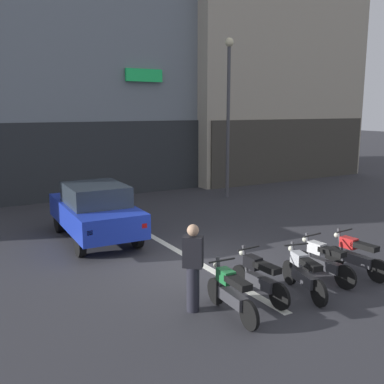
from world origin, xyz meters
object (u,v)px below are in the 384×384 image
(motorcycle_black_row_left_mid, at_px, (259,277))
(person_by_motorcycles, at_px, (193,267))
(car_blue_crossing_near, at_px, (95,210))
(motorcycle_green_row_leftmost, at_px, (231,292))
(motorcycle_red_row_rightmost, at_px, (355,255))
(street_lamp, at_px, (228,102))
(motorcycle_silver_row_centre, at_px, (303,273))
(motorcycle_white_row_right_mid, at_px, (323,260))

(motorcycle_black_row_left_mid, relative_size, person_by_motorcycles, 1.00)
(car_blue_crossing_near, distance_m, person_by_motorcycles, 5.36)
(motorcycle_green_row_leftmost, bearing_deg, motorcycle_red_row_rightmost, 4.02)
(motorcycle_black_row_left_mid, bearing_deg, street_lamp, 58.60)
(street_lamp, height_order, motorcycle_silver_row_centre, street_lamp)
(motorcycle_silver_row_centre, bearing_deg, motorcycle_black_row_left_mid, 162.20)
(motorcycle_green_row_leftmost, bearing_deg, motorcycle_silver_row_centre, 1.25)
(motorcycle_green_row_leftmost, bearing_deg, motorcycle_black_row_left_mid, 20.15)
(person_by_motorcycles, bearing_deg, street_lamp, 51.79)
(motorcycle_white_row_right_mid, relative_size, person_by_motorcycles, 1.00)
(motorcycle_black_row_left_mid, bearing_deg, motorcycle_green_row_leftmost, -159.85)
(street_lamp, xyz_separation_m, motorcycle_green_row_leftmost, (-6.27, -9.12, -3.54))
(motorcycle_red_row_rightmost, bearing_deg, motorcycle_green_row_leftmost, -175.98)
(car_blue_crossing_near, xyz_separation_m, motorcycle_white_row_right_mid, (3.31, -5.52, -0.43))
(street_lamp, height_order, motorcycle_green_row_leftmost, street_lamp)
(car_blue_crossing_near, bearing_deg, motorcycle_white_row_right_mid, -59.02)
(motorcycle_red_row_rightmost, xyz_separation_m, person_by_motorcycles, (-4.13, 0.27, 0.40))
(motorcycle_white_row_right_mid, bearing_deg, motorcycle_green_row_leftmost, -172.33)
(motorcycle_green_row_leftmost, bearing_deg, car_blue_crossing_near, 95.70)
(motorcycle_black_row_left_mid, height_order, motorcycle_silver_row_centre, same)
(motorcycle_green_row_leftmost, bearing_deg, person_by_motorcycles, 133.23)
(motorcycle_silver_row_centre, distance_m, motorcycle_white_row_right_mid, 0.96)
(motorcycle_red_row_rightmost, relative_size, person_by_motorcycles, 1.00)
(street_lamp, distance_m, motorcycle_black_row_left_mid, 10.89)
(motorcycle_red_row_rightmost, bearing_deg, person_by_motorcycles, 176.27)
(motorcycle_white_row_right_mid, bearing_deg, car_blue_crossing_near, 120.98)
(car_blue_crossing_near, xyz_separation_m, motorcycle_green_row_leftmost, (0.59, -5.88, -0.43))
(motorcycle_silver_row_centre, distance_m, motorcycle_red_row_rightmost, 1.83)
(motorcycle_silver_row_centre, relative_size, motorcycle_white_row_right_mid, 0.98)
(motorcycle_green_row_leftmost, xyz_separation_m, motorcycle_silver_row_centre, (1.82, 0.04, 0.00))
(motorcycle_silver_row_centre, bearing_deg, street_lamp, 63.88)
(car_blue_crossing_near, bearing_deg, motorcycle_black_row_left_mid, -74.93)
(motorcycle_white_row_right_mid, xyz_separation_m, motorcycle_red_row_rightmost, (0.91, -0.11, 0.00))
(motorcycle_red_row_rightmost, distance_m, person_by_motorcycles, 4.16)
(motorcycle_white_row_right_mid, bearing_deg, motorcycle_red_row_rightmost, -6.98)
(street_lamp, relative_size, motorcycle_green_row_leftmost, 3.92)
(street_lamp, bearing_deg, motorcycle_silver_row_centre, -116.12)
(motorcycle_silver_row_centre, relative_size, motorcycle_red_row_rightmost, 0.98)
(motorcycle_black_row_left_mid, xyz_separation_m, motorcycle_silver_row_centre, (0.91, -0.29, 0.00))
(street_lamp, height_order, motorcycle_white_row_right_mid, street_lamp)
(car_blue_crossing_near, distance_m, street_lamp, 8.20)
(motorcycle_white_row_right_mid, relative_size, motorcycle_red_row_rightmost, 1.00)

